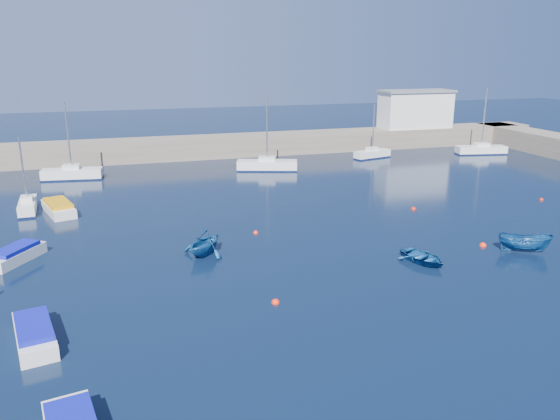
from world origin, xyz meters
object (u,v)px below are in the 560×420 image
object	(u,v)px
motorboat_0	(34,333)
harbor_office	(415,110)
dinghy_center	(423,257)
dinghy_left	(204,242)
sailboat_7	(372,154)
motorboat_2	(58,208)
sailboat_3	(28,205)
dinghy_right	(525,243)
motorboat_1	(16,255)
sailboat_6	(267,165)
sailboat_5	(72,173)
sailboat_8	(481,150)

from	to	relation	value
motorboat_0	harbor_office	bearing A→B (deg)	32.24
dinghy_center	dinghy_left	size ratio (longest dim) A/B	0.98
sailboat_7	motorboat_2	size ratio (longest dim) A/B	1.26
sailboat_3	dinghy_right	distance (m)	39.30
sailboat_7	motorboat_0	world-z (taller)	sailboat_7
sailboat_7	dinghy_left	xyz separation A→B (m)	(-26.09, -28.21, 0.33)
harbor_office	motorboat_0	size ratio (longest dim) A/B	2.10
motorboat_0	dinghy_right	bearing A→B (deg)	-5.65
sailboat_7	motorboat_2	bearing A→B (deg)	97.44
sailboat_7	motorboat_1	world-z (taller)	sailboat_7
dinghy_center	sailboat_6	bearing A→B (deg)	76.61
motorboat_0	motorboat_1	distance (m)	11.73
sailboat_3	motorboat_0	size ratio (longest dim) A/B	1.33
motorboat_1	harbor_office	bearing A→B (deg)	67.15
motorboat_2	motorboat_1	bearing A→B (deg)	-115.87
sailboat_3	motorboat_2	world-z (taller)	sailboat_3
sailboat_5	dinghy_right	size ratio (longest dim) A/B	2.38
dinghy_center	sailboat_3	bearing A→B (deg)	125.18
motorboat_0	motorboat_2	xyz separation A→B (m)	(-0.74, 22.45, 0.02)
sailboat_3	dinghy_center	distance (m)	32.85
sailboat_3	sailboat_7	xyz separation A→B (m)	(38.83, 13.61, 0.02)
harbor_office	motorboat_2	bearing A→B (deg)	-154.63
motorboat_0	motorboat_2	bearing A→B (deg)	79.83
sailboat_6	sailboat_3	bearing A→B (deg)	130.91
sailboat_6	dinghy_left	distance (m)	27.35
sailboat_6	dinghy_center	world-z (taller)	sailboat_6
harbor_office	sailboat_6	world-z (taller)	sailboat_6
motorboat_1	motorboat_0	bearing A→B (deg)	-45.31
harbor_office	motorboat_0	bearing A→B (deg)	-135.71
sailboat_5	dinghy_center	xyz separation A→B (m)	(23.16, -31.92, -0.30)
sailboat_8	dinghy_right	bearing A→B (deg)	158.79
motorboat_1	sailboat_8	bearing A→B (deg)	57.31
sailboat_7	motorboat_1	xyz separation A→B (m)	(-37.99, -25.86, -0.08)
sailboat_6	dinghy_right	bearing A→B (deg)	-144.93
sailboat_6	motorboat_1	size ratio (longest dim) A/B	2.10
harbor_office	motorboat_2	xyz separation A→B (m)	(-46.23, -21.93, -4.61)
dinghy_right	dinghy_center	bearing A→B (deg)	117.63
dinghy_center	dinghy_left	bearing A→B (deg)	140.50
sailboat_3	motorboat_0	distance (m)	23.96
harbor_office	sailboat_3	distance (m)	53.16
harbor_office	sailboat_5	xyz separation A→B (m)	(-45.91, -8.77, -4.46)
sailboat_8	motorboat_1	size ratio (longest dim) A/B	2.01
sailboat_3	motorboat_2	bearing A→B (deg)	-30.65
sailboat_7	dinghy_right	distance (m)	34.34
sailboat_8	dinghy_right	world-z (taller)	sailboat_8
sailboat_5	sailboat_8	distance (m)	51.13
harbor_office	sailboat_8	xyz separation A→B (m)	(5.22, -8.54, -4.51)
sailboat_3	motorboat_2	size ratio (longest dim) A/B	1.18
sailboat_5	sailboat_8	bearing A→B (deg)	-82.63
sailboat_5	motorboat_1	size ratio (longest dim) A/B	1.92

